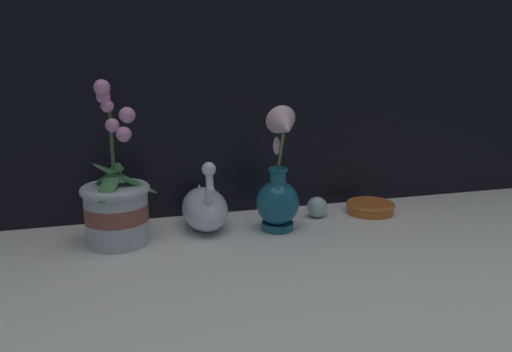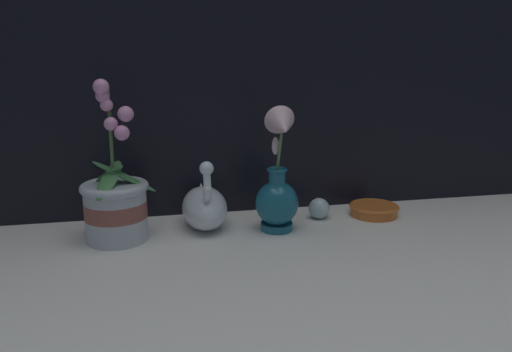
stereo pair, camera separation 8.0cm
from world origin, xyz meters
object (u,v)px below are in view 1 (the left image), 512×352
at_px(orchid_potted_plant, 116,205).
at_px(glass_sphere, 317,207).
at_px(swan_figurine, 205,207).
at_px(blue_vase, 279,189).
at_px(amber_dish, 370,207).

relative_size(orchid_potted_plant, glass_sphere, 6.74).
distance_m(swan_figurine, blue_vase, 0.20).
distance_m(orchid_potted_plant, glass_sphere, 0.53).
bearing_deg(amber_dish, glass_sphere, 178.44).
height_order(orchid_potted_plant, glass_sphere, orchid_potted_plant).
distance_m(swan_figurine, glass_sphere, 0.31).
bearing_deg(amber_dish, orchid_potted_plant, -175.78).
xyz_separation_m(orchid_potted_plant, glass_sphere, (0.53, 0.05, -0.06)).
relative_size(orchid_potted_plant, blue_vase, 1.20).
relative_size(blue_vase, glass_sphere, 5.59).
xyz_separation_m(swan_figurine, blue_vase, (0.18, -0.07, 0.05)).
height_order(swan_figurine, amber_dish, swan_figurine).
bearing_deg(blue_vase, swan_figurine, 159.19).
bearing_deg(glass_sphere, swan_figurine, -179.09).
distance_m(orchid_potted_plant, blue_vase, 0.39).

